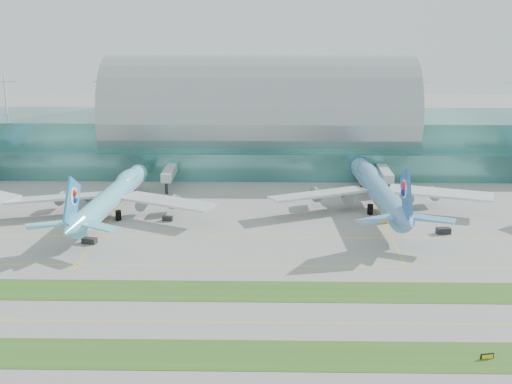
{
  "coord_description": "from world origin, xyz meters",
  "views": [
    {
      "loc": [
        4.01,
        -147.63,
        63.9
      ],
      "look_at": [
        0.0,
        55.0,
        9.0
      ],
      "focal_mm": 50.0,
      "sensor_mm": 36.0,
      "label": 1
    }
  ],
  "objects_px": {
    "terminal": "(260,130)",
    "airliner_c": "(378,189)",
    "taxiway_sign_east": "(487,356)",
    "airliner_b": "(112,195)"
  },
  "relations": [
    {
      "from": "terminal",
      "to": "airliner_c",
      "type": "xyz_separation_m",
      "value": [
        37.86,
        -61.27,
        -7.49
      ]
    },
    {
      "from": "taxiway_sign_east",
      "to": "terminal",
      "type": "bearing_deg",
      "value": 93.71
    },
    {
      "from": "airliner_b",
      "to": "taxiway_sign_east",
      "type": "height_order",
      "value": "airliner_b"
    },
    {
      "from": "terminal",
      "to": "taxiway_sign_east",
      "type": "distance_m",
      "value": 163.96
    },
    {
      "from": "airliner_c",
      "to": "taxiway_sign_east",
      "type": "height_order",
      "value": "airliner_c"
    },
    {
      "from": "airliner_b",
      "to": "terminal",
      "type": "bearing_deg",
      "value": 62.6
    },
    {
      "from": "terminal",
      "to": "taxiway_sign_east",
      "type": "xyz_separation_m",
      "value": [
        44.14,
        -157.31,
        -13.68
      ]
    },
    {
      "from": "airliner_b",
      "to": "taxiway_sign_east",
      "type": "bearing_deg",
      "value": -40.09
    },
    {
      "from": "airliner_b",
      "to": "taxiway_sign_east",
      "type": "relative_size",
      "value": 28.85
    },
    {
      "from": "airliner_c",
      "to": "taxiway_sign_east",
      "type": "xyz_separation_m",
      "value": [
        6.28,
        -96.04,
        -6.19
      ]
    }
  ]
}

